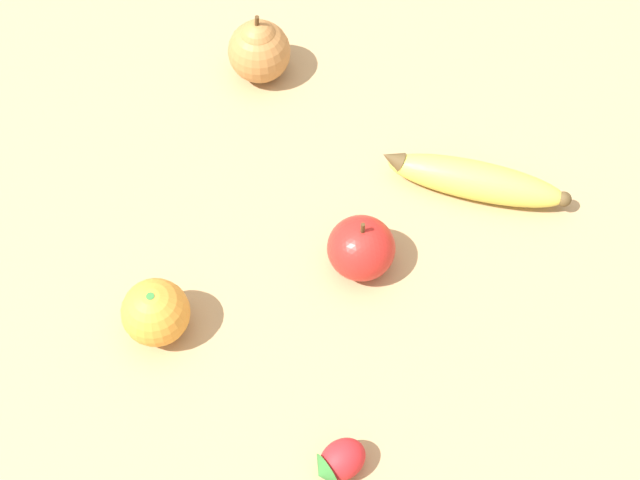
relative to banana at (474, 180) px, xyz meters
The scene contains 6 objects.
ground_plane 0.19m from the banana, 130.10° to the left, with size 3.00×3.00×0.00m, color tan.
banana is the anchor object (origin of this frame).
orange 0.37m from the banana, 143.23° to the left, with size 0.07×0.07×0.07m.
pear 0.30m from the banana, 79.98° to the left, with size 0.07×0.07×0.09m.
strawberry 0.35m from the banana, behind, with size 0.06×0.05×0.04m.
apple 0.16m from the banana, 152.69° to the left, with size 0.07×0.07×0.08m.
Camera 1 is at (-0.46, -0.24, 0.81)m, focal length 50.00 mm.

